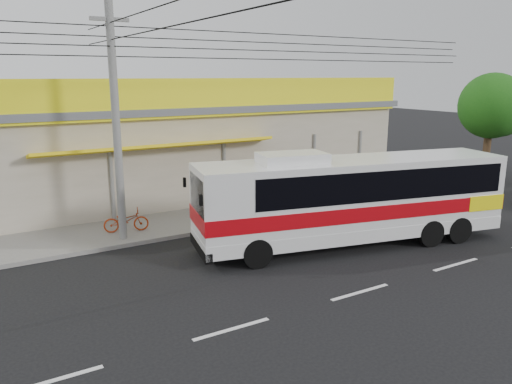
% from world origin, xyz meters
% --- Properties ---
extents(ground, '(120.00, 120.00, 0.00)m').
position_xyz_m(ground, '(0.00, 0.00, 0.00)').
color(ground, black).
rests_on(ground, ground).
extents(sidewalk, '(30.00, 3.20, 0.15)m').
position_xyz_m(sidewalk, '(0.00, 6.00, 0.07)').
color(sidewalk, slate).
rests_on(sidewalk, ground).
extents(lane_markings, '(50.00, 0.12, 0.01)m').
position_xyz_m(lane_markings, '(0.00, -2.50, 0.00)').
color(lane_markings, silver).
rests_on(lane_markings, ground).
extents(storefront_building, '(22.60, 9.20, 5.70)m').
position_xyz_m(storefront_building, '(-0.01, 11.54, 2.30)').
color(storefront_building, '#A19882').
rests_on(storefront_building, ground).
extents(coach_bus, '(11.18, 4.61, 3.37)m').
position_xyz_m(coach_bus, '(2.61, 0.65, 1.80)').
color(coach_bus, silver).
rests_on(coach_bus, ground).
extents(motorbike_red, '(1.72, 0.96, 0.85)m').
position_xyz_m(motorbike_red, '(-4.04, 5.74, 0.58)').
color(motorbike_red, '#9B2C0B').
rests_on(motorbike_red, sidewalk).
extents(utility_pole, '(34.00, 14.00, 8.43)m').
position_xyz_m(utility_pole, '(-4.37, 5.02, 6.95)').
color(utility_pole, slate).
rests_on(utility_pole, ground).
extents(tree_near, '(3.59, 3.59, 5.95)m').
position_xyz_m(tree_near, '(18.37, 6.54, 4.02)').
color(tree_near, '#372516').
rests_on(tree_near, ground).
extents(tree_far, '(3.60, 3.60, 5.98)m').
position_xyz_m(tree_far, '(16.60, 5.24, 4.04)').
color(tree_far, '#372516').
rests_on(tree_far, ground).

